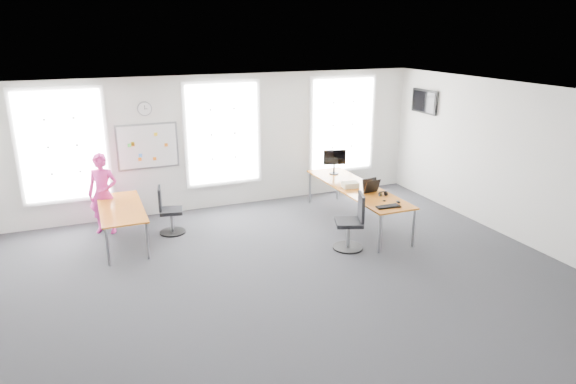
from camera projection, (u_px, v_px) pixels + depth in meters
name	position (u px, v px, depth m)	size (l,w,h in m)	color
floor	(274.00, 282.00, 8.34)	(10.00, 10.00, 0.00)	#242529
ceiling	(272.00, 97.00, 7.43)	(10.00, 10.00, 0.00)	silver
wall_back	(210.00, 143.00, 11.41)	(10.00, 10.00, 0.00)	silver
wall_front	(438.00, 330.00, 4.36)	(10.00, 10.00, 0.00)	silver
wall_right	(520.00, 164.00, 9.68)	(10.00, 10.00, 0.00)	silver
window_left	(63.00, 146.00, 10.25)	(1.60, 0.06, 2.20)	white
window_mid	(223.00, 134.00, 11.43)	(1.60, 0.06, 2.20)	white
window_right	(342.00, 125.00, 12.51)	(1.60, 0.06, 2.20)	white
desk_right	(357.00, 189.00, 10.73)	(0.85, 3.20, 0.78)	#C65F1B
desk_left	(121.00, 210.00, 9.69)	(0.79, 1.98, 0.72)	#C65F1B
chair_right	(352.00, 225.00, 9.50)	(0.62, 0.62, 1.07)	black
chair_left	(168.00, 213.00, 10.23)	(0.52, 0.52, 0.97)	black
person	(103.00, 194.00, 10.16)	(0.59, 0.39, 1.63)	#DA2D8C
whiteboard	(148.00, 146.00, 10.89)	(1.20, 0.03, 0.90)	white
wall_clock	(145.00, 109.00, 10.64)	(0.30, 0.30, 0.04)	gray
tv	(425.00, 101.00, 12.07)	(0.06, 0.90, 0.55)	black
keyboard	(388.00, 207.00, 9.50)	(0.46, 0.16, 0.02)	black
mouse	(398.00, 202.00, 9.73)	(0.07, 0.11, 0.04)	black
lens_cap	(384.00, 201.00, 9.85)	(0.07, 0.07, 0.01)	black
headphones	(383.00, 194.00, 10.12)	(0.17, 0.09, 0.10)	black
laptop_sleeve	(371.00, 186.00, 10.31)	(0.36, 0.23, 0.28)	black
paper_stack	(350.00, 185.00, 10.68)	(0.32, 0.24, 0.11)	beige
monitor	(335.00, 160.00, 11.57)	(0.50, 0.21, 0.56)	black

